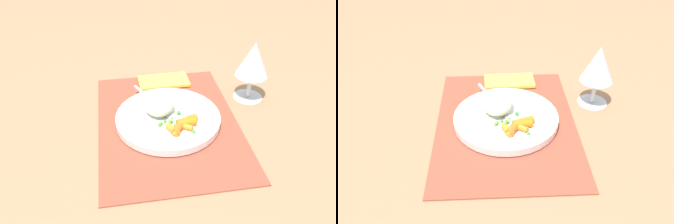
{
  "view_description": "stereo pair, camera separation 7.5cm",
  "coord_description": "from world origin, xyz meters",
  "views": [
    {
      "loc": [
        0.63,
        -0.1,
        0.49
      ],
      "look_at": [
        0.0,
        0.0,
        0.03
      ],
      "focal_mm": 36.83,
      "sensor_mm": 36.0,
      "label": 1
    },
    {
      "loc": [
        0.64,
        -0.03,
        0.49
      ],
      "look_at": [
        0.0,
        0.0,
        0.03
      ],
      "focal_mm": 36.83,
      "sensor_mm": 36.0,
      "label": 2
    }
  ],
  "objects": [
    {
      "name": "ground_plane",
      "position": [
        0.0,
        0.0,
        0.0
      ],
      "size": [
        2.4,
        2.4,
        0.0
      ],
      "primitive_type": "plane",
      "color": "#997551"
    },
    {
      "name": "placemat",
      "position": [
        0.0,
        0.0,
        0.0
      ],
      "size": [
        0.45,
        0.32,
        0.01
      ],
      "primitive_type": "cube",
      "color": "#9E4733",
      "rests_on": "ground_plane"
    },
    {
      "name": "plate",
      "position": [
        0.0,
        0.0,
        0.01
      ],
      "size": [
        0.24,
        0.24,
        0.02
      ],
      "primitive_type": "cylinder",
      "color": "white",
      "rests_on": "placemat"
    },
    {
      "name": "rice_mound",
      "position": [
        -0.02,
        -0.02,
        0.05
      ],
      "size": [
        0.09,
        0.07,
        0.04
      ],
      "primitive_type": "ellipsoid",
      "color": "beige",
      "rests_on": "plate"
    },
    {
      "name": "carrot_portion",
      "position": [
        0.05,
        0.02,
        0.03
      ],
      "size": [
        0.06,
        0.08,
        0.02
      ],
      "color": "orange",
      "rests_on": "plate"
    },
    {
      "name": "pea_scatter",
      "position": [
        0.03,
        0.01,
        0.03
      ],
      "size": [
        0.08,
        0.08,
        0.01
      ],
      "color": "#58A23C",
      "rests_on": "plate"
    },
    {
      "name": "fork",
      "position": [
        -0.03,
        -0.01,
        0.03
      ],
      "size": [
        0.19,
        0.1,
        0.01
      ],
      "color": "silver",
      "rests_on": "plate"
    },
    {
      "name": "wine_glass",
      "position": [
        -0.08,
        0.22,
        0.11
      ],
      "size": [
        0.08,
        0.08,
        0.15
      ],
      "color": "silver",
      "rests_on": "ground_plane"
    },
    {
      "name": "napkin",
      "position": [
        -0.18,
        0.02,
        0.01
      ],
      "size": [
        0.07,
        0.14,
        0.01
      ],
      "primitive_type": "cube",
      "rotation": [
        0.0,
        0.0,
        0.03
      ],
      "color": "#EAE54C",
      "rests_on": "placemat"
    }
  ]
}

